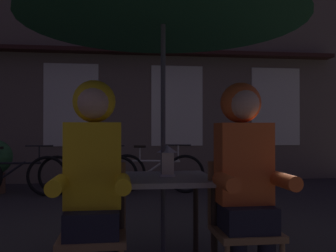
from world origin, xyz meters
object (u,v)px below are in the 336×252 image
Objects in this scene: chair_right at (242,220)px; person_right_hooded at (245,167)px; bicycle_fourth at (156,172)px; cafe_table at (163,190)px; lantern at (167,160)px; chair_left at (94,225)px; person_left_hooded at (93,169)px; bicycle_third at (88,174)px; bicycle_second at (14,175)px.

chair_right is 0.62× the size of person_right_hooded.
person_right_hooded reaches higher than bicycle_fourth.
cafe_table is at bearing -94.66° from bicycle_fourth.
lantern is at bearing 135.13° from person_right_hooded.
lantern is at bearing 37.13° from chair_left.
cafe_table is 0.23m from lantern.
chair_left and chair_right have the same top height.
person_left_hooded is (-0.00, -0.06, 0.36)m from chair_left.
bicycle_third is 1.16m from bicycle_fourth.
person_left_hooded reaches higher than bicycle_third.
bicycle_fourth is (-0.18, 4.08, -0.14)m from chair_right.
lantern is at bearing 30.46° from cafe_table.
chair_right is at bearing 0.00° from chair_left.
lantern is 0.17× the size of person_left_hooded.
chair_right is 0.53× the size of bicycle_fourth.
chair_left is at bearing -84.66° from bicycle_third.
lantern is 0.70m from chair_right.
lantern is 3.74m from bicycle_fourth.
cafe_table is 0.53× the size of person_left_hooded.
chair_right is at bearing 3.39° from person_left_hooded.
chair_left is at bearing -142.45° from cafe_table.
chair_right is (0.96, 0.00, 0.00)m from chair_left.
bicycle_second is 2.32m from bicycle_fourth.
person_right_hooded is at bearing -71.65° from bicycle_third.
cafe_table is 0.67m from person_left_hooded.
person_left_hooded is at bearing -176.61° from chair_right.
person_left_hooded is at bearing -69.05° from bicycle_second.
chair_right is 1.03m from person_left_hooded.
cafe_table is at bearing -149.54° from lantern.
chair_left is 0.62× the size of person_left_hooded.
chair_left is at bearing 176.61° from person_right_hooded.
lantern is 0.27× the size of chair_right.
chair_right is 4.69m from bicycle_second.
person_left_hooded is (-0.48, -0.43, 0.21)m from cafe_table.
cafe_table is 0.67m from person_right_hooded.
bicycle_second is at bearing 119.86° from lantern.
bicycle_fourth is (0.78, 4.14, -0.50)m from person_left_hooded.
cafe_table is 0.44× the size of bicycle_third.
lantern reaches higher than chair_left.
bicycle_second is (-1.54, 3.96, -0.14)m from chair_left.
chair_left is at bearing -142.87° from lantern.
person_right_hooded is (0.45, -0.45, -0.01)m from lantern.
person_left_hooded and person_right_hooded have the same top height.
bicycle_second is at bearing 110.95° from person_left_hooded.
bicycle_second is 1.01× the size of bicycle_third.
chair_left is 0.36m from person_left_hooded.
chair_left reaches higher than cafe_table.
chair_left is 0.53× the size of bicycle_fourth.
lantern is 0.63m from person_right_hooded.
bicycle_fourth reaches higher than cafe_table.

